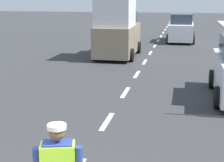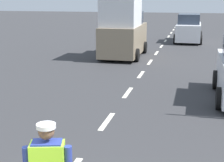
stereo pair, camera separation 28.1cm
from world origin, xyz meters
The scene contains 4 objects.
ground_plane centered at (0.00, 21.00, 0.00)m, with size 96.00×96.00×0.00m, color #333335.
lane_center_line centered at (0.00, 25.20, 0.00)m, with size 0.14×46.40×0.01m.
delivery_truck centered at (-1.66, 15.93, 1.61)m, with size 2.16×4.60×3.54m.
car_outgoing_far centered at (1.67, 23.46, 0.95)m, with size 1.95×4.30×2.04m.
Camera 1 is at (1.96, -3.15, 3.32)m, focal length 56.88 mm.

